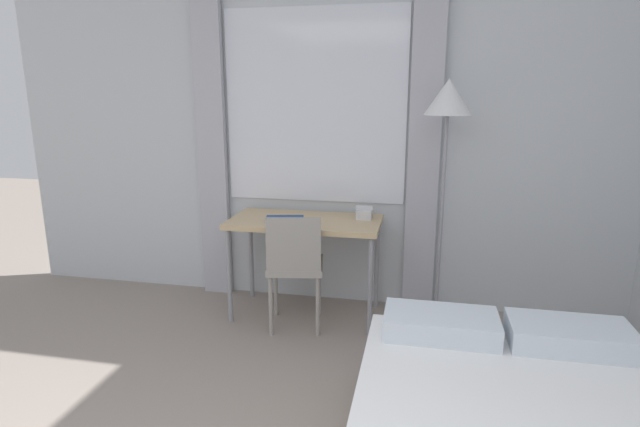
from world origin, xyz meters
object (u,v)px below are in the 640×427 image
Objects in this scene: desk at (305,228)px; desk_chair at (295,262)px; telephone at (364,213)px; book at (285,219)px; standing_lamp at (447,123)px.

desk_chair is at bearing -93.21° from desk.
telephone is (0.44, 0.12, 0.11)m from desk.
standing_lamp is at bearing 1.79° from book.
desk is 0.18m from book.
telephone is at bearing 16.89° from book.
desk is 8.30× the size of telephone.
standing_lamp is 1.36m from book.
standing_lamp is 5.88× the size of book.
telephone is 0.45× the size of book.
desk is at bearing 76.37° from desk_chair.
telephone is at bearing 29.65° from desk_chair.
desk_chair is 2.86× the size of book.
desk_chair is at bearing -139.92° from telephone.
book is (-0.14, -0.06, 0.08)m from desk.
telephone reaches higher than book.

